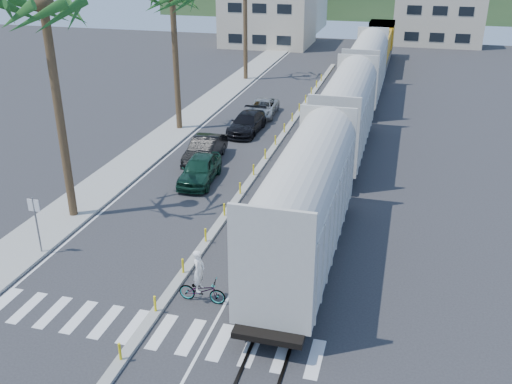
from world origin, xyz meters
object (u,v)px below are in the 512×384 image
car_lead (200,169)px  car_second (205,150)px  cyclist (201,285)px  street_sign (36,217)px

car_lead → car_second: size_ratio=0.98×
car_lead → cyclist: (4.52, -12.07, -0.04)m
street_sign → cyclist: (8.80, -1.67, -1.19)m
car_lead → car_second: car_second is taller
street_sign → car_lead: street_sign is taller
cyclist → street_sign: bearing=79.0°
street_sign → car_second: size_ratio=0.59×
street_sign → car_second: street_sign is taller
car_second → car_lead: bearing=-77.1°
street_sign → cyclist: 9.03m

